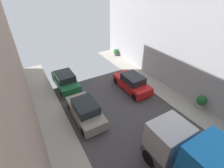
# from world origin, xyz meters

# --- Properties ---
(parked_car_left_2) EXTENTS (1.78, 4.20, 1.57)m
(parked_car_left_2) POSITION_xyz_m (-2.70, 10.68, 0.72)
(parked_car_left_2) COLOR gray
(parked_car_left_2) RESTS_ON ground
(parked_car_left_3) EXTENTS (1.78, 4.20, 1.57)m
(parked_car_left_3) POSITION_xyz_m (-2.70, 15.75, 0.72)
(parked_car_left_3) COLOR #1E6638
(parked_car_left_3) RESTS_ON ground
(parked_car_right_2) EXTENTS (1.78, 4.20, 1.57)m
(parked_car_right_2) POSITION_xyz_m (2.70, 12.08, 0.72)
(parked_car_right_2) COLOR red
(parked_car_right_2) RESTS_ON ground
(potted_plant_0) EXTENTS (0.80, 0.80, 1.16)m
(potted_plant_0) POSITION_xyz_m (5.75, 6.84, 0.81)
(potted_plant_0) COLOR #B2A899
(potted_plant_0) RESTS_ON sidewalk_right
(potted_plant_1) EXTENTS (0.70, 0.70, 0.93)m
(potted_plant_1) POSITION_xyz_m (5.63, 19.74, 0.66)
(potted_plant_1) COLOR slate
(potted_plant_1) RESTS_ON sidewalk_right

